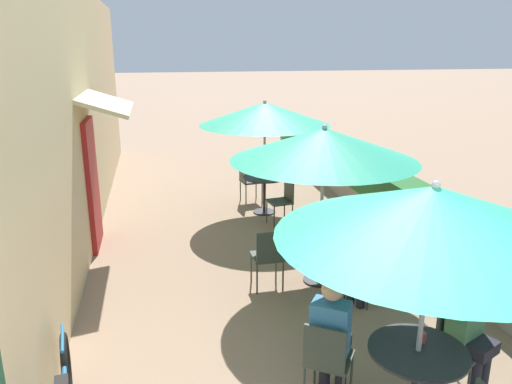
{
  "coord_description": "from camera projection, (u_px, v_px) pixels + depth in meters",
  "views": [
    {
      "loc": [
        -1.35,
        -1.9,
        3.23
      ],
      "look_at": [
        0.15,
        5.44,
        1.0
      ],
      "focal_mm": 35.0,
      "sensor_mm": 36.0,
      "label": 1
    }
  ],
  "objects": [
    {
      "name": "cafe_facade_wall",
      "position": [
        81.0,
        116.0,
        8.27
      ],
      "size": [
        0.98,
        13.86,
        4.2
      ],
      "color": "#D6B784",
      "rests_on": "ground_plane"
    },
    {
      "name": "planter_hedge",
      "position": [
        372.0,
        187.0,
        9.75
      ],
      "size": [
        0.6,
        12.86,
        1.01
      ],
      "color": "gray",
      "rests_on": "ground_plane"
    },
    {
      "name": "patio_table_near",
      "position": [
        416.0,
        368.0,
        4.28
      ],
      "size": [
        0.85,
        0.85,
        0.74
      ],
      "color": "#28282D",
      "rests_on": "ground_plane"
    },
    {
      "name": "patio_umbrella_near",
      "position": [
        433.0,
        213.0,
        3.88
      ],
      "size": [
        2.49,
        2.49,
        2.23
      ],
      "color": "#B7B7BC",
      "rests_on": "ground_plane"
    },
    {
      "name": "cafe_chair_near_right",
      "position": [
        457.0,
        338.0,
        4.79
      ],
      "size": [
        0.53,
        0.53,
        0.87
      ],
      "rotation": [
        0.0,
        0.0,
        9.88
      ],
      "color": "#384238",
      "rests_on": "ground_plane"
    },
    {
      "name": "seated_patron_near_right",
      "position": [
        470.0,
        327.0,
        4.66
      ],
      "size": [
        0.46,
        0.5,
        1.25
      ],
      "rotation": [
        0.0,
        0.0,
        9.88
      ],
      "color": "#23232D",
      "rests_on": "ground_plane"
    },
    {
      "name": "cafe_chair_near_back",
      "position": [
        327.0,
        356.0,
        4.51
      ],
      "size": [
        0.56,
        0.56,
        0.87
      ],
      "rotation": [
        0.0,
        0.0,
        11.97
      ],
      "color": "#384238",
      "rests_on": "ground_plane"
    },
    {
      "name": "seated_patron_near_back",
      "position": [
        331.0,
        334.0,
        4.56
      ],
      "size": [
        0.49,
        0.51,
        1.25
      ],
      "rotation": [
        0.0,
        0.0,
        11.97
      ],
      "color": "#23232D",
      "rests_on": "ground_plane"
    },
    {
      "name": "coffee_cup_near",
      "position": [
        422.0,
        337.0,
        4.34
      ],
      "size": [
        0.07,
        0.07,
        0.09
      ],
      "color": "#B73D3D",
      "rests_on": "patio_table_near"
    },
    {
      "name": "patio_table_mid",
      "position": [
        320.0,
        244.0,
        6.93
      ],
      "size": [
        0.85,
        0.85,
        0.74
      ],
      "color": "#28282D",
      "rests_on": "ground_plane"
    },
    {
      "name": "patio_umbrella_mid",
      "position": [
        324.0,
        144.0,
        6.52
      ],
      "size": [
        2.49,
        2.49,
        2.23
      ],
      "color": "#B7B7BC",
      "rests_on": "ground_plane"
    },
    {
      "name": "cafe_chair_mid_left",
      "position": [
        324.0,
        228.0,
        7.66
      ],
      "size": [
        0.54,
        0.54,
        0.87
      ],
      "rotation": [
        0.0,
        0.0,
        4.22
      ],
      "color": "#384238",
      "rests_on": "ground_plane"
    },
    {
      "name": "cafe_chair_mid_right",
      "position": [
        268.0,
        254.0,
        6.7
      ],
      "size": [
        0.41,
        0.41,
        0.87
      ],
      "rotation": [
        0.0,
        0.0,
        6.31
      ],
      "color": "#384238",
      "rests_on": "ground_plane"
    },
    {
      "name": "cafe_chair_mid_back",
      "position": [
        369.0,
        262.0,
        6.45
      ],
      "size": [
        0.55,
        0.55,
        0.87
      ],
      "rotation": [
        0.0,
        0.0,
        8.4
      ],
      "color": "#384238",
      "rests_on": "ground_plane"
    },
    {
      "name": "seated_patron_mid_back",
      "position": [
        365.0,
        252.0,
        6.33
      ],
      "size": [
        0.51,
        0.48,
        1.25
      ],
      "rotation": [
        0.0,
        0.0,
        8.4
      ],
      "color": "#23232D",
      "rests_on": "ground_plane"
    },
    {
      "name": "coffee_cup_mid",
      "position": [
        332.0,
        229.0,
        6.87
      ],
      "size": [
        0.07,
        0.07,
        0.09
      ],
      "color": "teal",
      "rests_on": "patio_table_mid"
    },
    {
      "name": "patio_table_far",
      "position": [
        264.0,
        186.0,
        9.8
      ],
      "size": [
        0.85,
        0.85,
        0.74
      ],
      "color": "#28282D",
      "rests_on": "ground_plane"
    },
    {
      "name": "patio_umbrella_far",
      "position": [
        265.0,
        114.0,
        9.4
      ],
      "size": [
        2.49,
        2.49,
        2.23
      ],
      "color": "#B7B7BC",
      "rests_on": "ground_plane"
    },
    {
      "name": "cafe_chair_far_left",
      "position": [
        283.0,
        198.0,
        9.16
      ],
      "size": [
        0.46,
        0.46,
        0.87
      ],
      "rotation": [
        0.0,
        0.0,
        8.01
      ],
      "color": "#384238",
      "rests_on": "ground_plane"
    },
    {
      "name": "cafe_chair_far_right",
      "position": [
        248.0,
        179.0,
        10.47
      ],
      "size": [
        0.46,
        0.46,
        0.87
      ],
      "rotation": [
        0.0,
        0.0,
        11.15
      ],
      "color": "#384238",
      "rests_on": "ground_plane"
    },
    {
      "name": "coffee_cup_far",
      "position": [
        261.0,
        175.0,
        9.69
      ],
      "size": [
        0.07,
        0.07,
        0.09
      ],
      "color": "white",
      "rests_on": "patio_table_far"
    }
  ]
}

